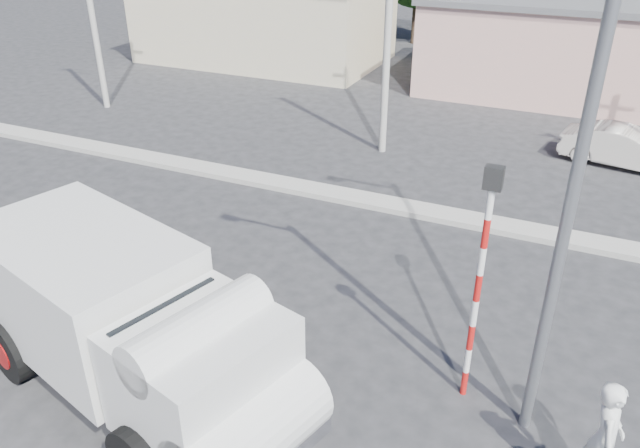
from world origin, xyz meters
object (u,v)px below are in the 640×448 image
at_px(truck, 131,326).
at_px(traffic_pole, 481,270).
at_px(car_cream, 624,147).
at_px(streetlight, 570,144).

distance_m(truck, traffic_pole, 5.77).
bearing_deg(traffic_pole, truck, -154.97).
bearing_deg(car_cream, traffic_pole, 179.05).
distance_m(traffic_pole, streetlight, 2.56).
relative_size(car_cream, streetlight, 0.42).
bearing_deg(streetlight, truck, -160.94).
bearing_deg(truck, car_cream, 79.64).
bearing_deg(traffic_pole, car_cream, 79.67).
xyz_separation_m(car_cream, traffic_pole, (-2.27, -12.47, 1.97)).
height_order(truck, traffic_pole, traffic_pole).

